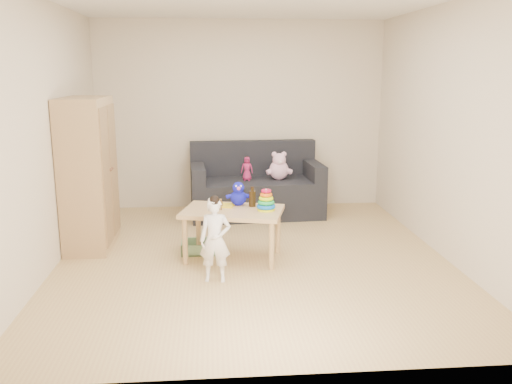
{
  "coord_description": "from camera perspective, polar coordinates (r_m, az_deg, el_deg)",
  "views": [
    {
      "loc": [
        -0.42,
        -5.37,
        1.93
      ],
      "look_at": [
        0.05,
        0.25,
        0.65
      ],
      "focal_mm": 38.0,
      "sensor_mm": 36.0,
      "label": 1
    }
  ],
  "objects": [
    {
      "name": "wardrobe",
      "position": [
        6.18,
        -17.23,
        1.87
      ],
      "size": [
        0.46,
        0.91,
        1.64
      ],
      "primitive_type": "cube",
      "color": "tan",
      "rests_on": "ground"
    },
    {
      "name": "storage_bin",
      "position": [
        5.91,
        -5.85,
        -5.74
      ],
      "size": [
        0.41,
        0.31,
        0.12
      ],
      "primitive_type": null,
      "rotation": [
        0.0,
        0.0,
        0.0
      ],
      "color": "#7BA678",
      "rests_on": "ground"
    },
    {
      "name": "ring_stacker",
      "position": [
        5.5,
        1.07,
        -1.05
      ],
      "size": [
        0.19,
        0.19,
        0.22
      ],
      "color": "#F4FF0D",
      "rests_on": "play_table"
    },
    {
      "name": "play_table",
      "position": [
        5.62,
        -2.45,
        -4.46
      ],
      "size": [
        1.13,
        0.86,
        0.53
      ],
      "primitive_type": "cube",
      "rotation": [
        0.0,
        0.0,
        -0.25
      ],
      "color": "tan",
      "rests_on": "ground"
    },
    {
      "name": "sofa",
      "position": [
        7.31,
        0.04,
        -0.55
      ],
      "size": [
        1.78,
        0.97,
        0.49
      ],
      "primitive_type": "cube",
      "rotation": [
        0.0,
        0.0,
        0.06
      ],
      "color": "black",
      "rests_on": "ground"
    },
    {
      "name": "wooden_figure",
      "position": [
        5.53,
        -3.77,
        -1.29
      ],
      "size": [
        0.05,
        0.04,
        0.12
      ],
      "primitive_type": null,
      "rotation": [
        0.0,
        0.0,
        -0.02
      ],
      "color": "brown",
      "rests_on": "play_table"
    },
    {
      "name": "doll",
      "position": [
        7.17,
        -0.96,
        2.44
      ],
      "size": [
        0.17,
        0.13,
        0.31
      ],
      "primitive_type": "imported",
      "rotation": [
        0.0,
        0.0,
        -0.14
      ],
      "color": "#BB2361",
      "rests_on": "sofa"
    },
    {
      "name": "blue_plush",
      "position": [
        5.7,
        -1.87,
        -0.13
      ],
      "size": [
        0.22,
        0.18,
        0.26
      ],
      "primitive_type": null,
      "rotation": [
        0.0,
        0.0,
        -0.05
      ],
      "color": "#1517C3",
      "rests_on": "play_table"
    },
    {
      "name": "brown_bottle",
      "position": [
        5.65,
        -0.4,
        -0.64
      ],
      "size": [
        0.07,
        0.07,
        0.21
      ],
      "color": "black",
      "rests_on": "play_table"
    },
    {
      "name": "pink_bear",
      "position": [
        7.24,
        2.43,
        2.56
      ],
      "size": [
        0.34,
        0.31,
        0.32
      ],
      "primitive_type": null,
      "rotation": [
        0.0,
        0.0,
        0.31
      ],
      "color": "#FFBBDF",
      "rests_on": "sofa"
    },
    {
      "name": "room",
      "position": [
        5.43,
        -0.31,
        6.11
      ],
      "size": [
        4.5,
        4.5,
        4.5
      ],
      "color": "tan",
      "rests_on": "ground"
    },
    {
      "name": "yellow_book",
      "position": [
        5.7,
        -3.25,
        -1.41
      ],
      "size": [
        0.22,
        0.22,
        0.01
      ],
      "primitive_type": "cube",
      "rotation": [
        0.0,
        0.0,
        -0.24
      ],
      "color": "yellow",
      "rests_on": "play_table"
    },
    {
      "name": "toddler",
      "position": [
        5.02,
        -4.33,
        -5.17
      ],
      "size": [
        0.3,
        0.22,
        0.77
      ],
      "primitive_type": "imported",
      "rotation": [
        0.0,
        0.0,
        -0.09
      ],
      "color": "white",
      "rests_on": "ground"
    }
  ]
}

